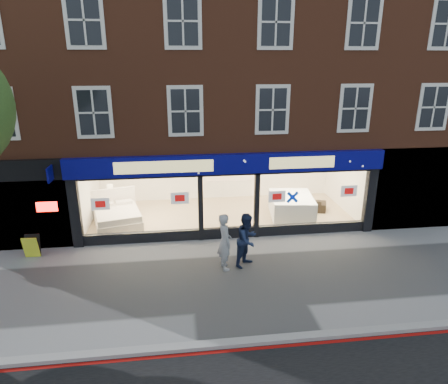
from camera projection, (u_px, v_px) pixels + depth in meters
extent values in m
plane|color=gray|center=(242.00, 279.00, 12.34)|extent=(120.00, 120.00, 0.00)
cube|color=#8C0A07|center=(264.00, 348.00, 9.43)|extent=(60.00, 0.10, 0.01)
cube|color=gray|center=(263.00, 340.00, 9.60)|extent=(60.00, 0.25, 0.12)
cube|color=tan|center=(222.00, 215.00, 17.26)|extent=(11.00, 4.50, 0.10)
cube|color=brown|center=(216.00, 54.00, 16.79)|extent=(19.00, 8.00, 6.70)
cube|color=#07076D|center=(230.00, 164.00, 14.10)|extent=(11.40, 0.28, 0.70)
cube|color=black|center=(229.00, 232.00, 15.17)|extent=(11.00, 0.18, 0.40)
cube|color=black|center=(75.00, 213.00, 14.14)|extent=(0.35, 0.30, 2.60)
cube|color=black|center=(369.00, 199.00, 15.45)|extent=(0.35, 0.30, 2.60)
cube|color=white|center=(139.00, 206.00, 14.31)|extent=(4.20, 0.02, 2.10)
cube|color=white|center=(314.00, 199.00, 15.08)|extent=(4.20, 0.02, 2.10)
cube|color=white|center=(228.00, 208.00, 15.03)|extent=(1.80, 0.02, 2.10)
cube|color=silver|center=(216.00, 173.00, 18.97)|extent=(11.00, 0.20, 2.60)
cube|color=#FFEAC6|center=(222.00, 158.00, 16.44)|extent=(11.00, 4.50, 0.12)
cube|color=black|center=(14.00, 203.00, 14.01)|extent=(3.80, 0.60, 3.30)
cube|color=#FF140C|center=(47.00, 207.00, 13.84)|extent=(0.70, 0.04, 0.35)
cube|color=black|center=(417.00, 188.00, 15.71)|extent=(4.00, 0.40, 3.30)
cube|color=#F0E1D1|center=(118.00, 221.00, 16.08)|extent=(2.17, 2.39, 0.36)
cube|color=#F0E1D1|center=(117.00, 214.00, 15.98)|extent=(2.08, 2.29, 0.25)
cube|color=#F0E1D1|center=(114.00, 202.00, 16.89)|extent=(1.79, 0.56, 1.22)
cube|color=#F0E1D1|center=(105.00, 204.00, 16.43)|extent=(0.72, 0.48, 0.12)
cube|color=#F0E1D1|center=(124.00, 202.00, 16.70)|extent=(0.72, 0.48, 0.12)
cube|color=brown|center=(111.00, 203.00, 17.76)|extent=(0.59, 0.59, 0.55)
cube|color=white|center=(291.00, 212.00, 17.07)|extent=(1.99, 2.39, 0.29)
cube|color=white|center=(291.00, 206.00, 16.98)|extent=(1.99, 2.39, 0.29)
cube|color=white|center=(292.00, 199.00, 16.89)|extent=(1.99, 2.39, 0.29)
imported|color=black|center=(304.00, 203.00, 17.68)|extent=(2.02, 1.35, 0.55)
cube|color=yellow|center=(32.00, 246.00, 13.63)|extent=(0.53, 0.35, 0.79)
imported|color=#9B9CA2|center=(225.00, 241.00, 12.73)|extent=(0.56, 0.76, 1.89)
imported|color=#16203E|center=(247.00, 240.00, 12.95)|extent=(1.10, 1.11, 1.81)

